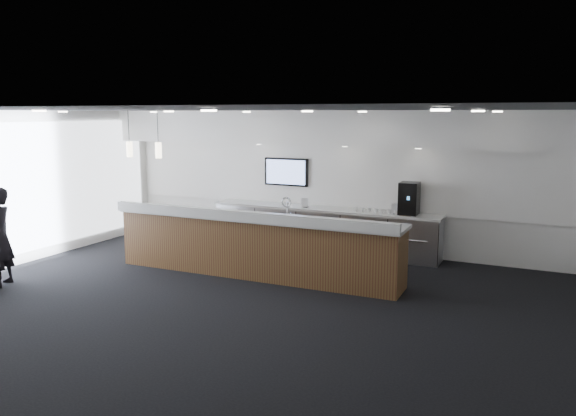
% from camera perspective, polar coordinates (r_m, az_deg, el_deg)
% --- Properties ---
extents(ground, '(10.00, 10.00, 0.00)m').
position_cam_1_polar(ground, '(9.05, -5.22, -9.41)').
color(ground, black).
rests_on(ground, ground).
extents(ceiling, '(10.00, 8.00, 0.02)m').
position_cam_1_polar(ceiling, '(8.56, -5.53, 9.94)').
color(ceiling, black).
rests_on(ceiling, back_wall).
extents(back_wall, '(10.00, 0.02, 3.00)m').
position_cam_1_polar(back_wall, '(12.26, 4.24, 2.81)').
color(back_wall, white).
rests_on(back_wall, ground).
extents(left_wall, '(0.02, 8.00, 3.00)m').
position_cam_1_polar(left_wall, '(12.01, -26.35, 1.70)').
color(left_wall, white).
rests_on(left_wall, ground).
extents(soffit_bulkhead, '(10.00, 0.90, 0.70)m').
position_cam_1_polar(soffit_bulkhead, '(11.76, 3.50, 8.16)').
color(soffit_bulkhead, white).
rests_on(soffit_bulkhead, back_wall).
extents(alcove_panel, '(9.80, 0.06, 1.40)m').
position_cam_1_polar(alcove_panel, '(12.22, 4.19, 3.26)').
color(alcove_panel, white).
rests_on(alcove_panel, back_wall).
extents(window_blinds_wall, '(0.04, 7.36, 2.55)m').
position_cam_1_polar(window_blinds_wall, '(11.98, -26.23, 1.69)').
color(window_blinds_wall, silver).
rests_on(window_blinds_wall, left_wall).
extents(back_credenza, '(5.06, 0.66, 0.95)m').
position_cam_1_polar(back_credenza, '(12.09, 3.56, -2.18)').
color(back_credenza, '#919398').
rests_on(back_credenza, ground).
extents(wall_tv, '(1.05, 0.08, 0.62)m').
position_cam_1_polar(wall_tv, '(12.55, -0.18, 3.69)').
color(wall_tv, black).
rests_on(wall_tv, back_wall).
extents(pendant_left, '(0.12, 0.12, 0.30)m').
position_cam_1_polar(pendant_left, '(10.63, -14.43, 5.56)').
color(pendant_left, beige).
rests_on(pendant_left, ceiling).
extents(pendant_right, '(0.12, 0.12, 0.30)m').
position_cam_1_polar(pendant_right, '(11.09, -17.23, 5.59)').
color(pendant_right, beige).
rests_on(pendant_right, ceiling).
extents(ceiling_can_lights, '(7.00, 5.00, 0.02)m').
position_cam_1_polar(ceiling_can_lights, '(8.56, -5.52, 9.74)').
color(ceiling_can_lights, white).
rests_on(ceiling_can_lights, ceiling).
extents(service_counter, '(5.53, 0.99, 1.49)m').
position_cam_1_polar(service_counter, '(10.28, -3.35, -3.74)').
color(service_counter, '#4B2819').
rests_on(service_counter, ground).
extents(coffee_machine, '(0.38, 0.50, 0.64)m').
position_cam_1_polar(coffee_machine, '(11.41, 12.21, 0.95)').
color(coffee_machine, black).
rests_on(coffee_machine, back_credenza).
extents(info_sign_left, '(0.15, 0.07, 0.21)m').
position_cam_1_polar(info_sign_left, '(12.02, 1.72, 0.55)').
color(info_sign_left, white).
rests_on(info_sign_left, back_credenza).
extents(info_sign_right, '(0.16, 0.06, 0.21)m').
position_cam_1_polar(info_sign_right, '(11.43, 10.83, -0.08)').
color(info_sign_right, white).
rests_on(info_sign_right, back_credenza).
extents(cup_0, '(0.09, 0.09, 0.09)m').
position_cam_1_polar(cup_0, '(11.40, 11.62, -0.45)').
color(cup_0, white).
rests_on(cup_0, back_credenza).
extents(cup_1, '(0.13, 0.13, 0.09)m').
position_cam_1_polar(cup_1, '(11.43, 10.94, -0.40)').
color(cup_1, white).
rests_on(cup_1, back_credenza).
extents(cup_2, '(0.11, 0.11, 0.09)m').
position_cam_1_polar(cup_2, '(11.46, 10.26, -0.35)').
color(cup_2, white).
rests_on(cup_2, back_credenza).
extents(cup_3, '(0.12, 0.12, 0.09)m').
position_cam_1_polar(cup_3, '(11.50, 9.59, -0.30)').
color(cup_3, white).
rests_on(cup_3, back_credenza).
extents(cup_4, '(0.13, 0.13, 0.09)m').
position_cam_1_polar(cup_4, '(11.54, 8.92, -0.24)').
color(cup_4, white).
rests_on(cup_4, back_credenza).
extents(cup_5, '(0.10, 0.10, 0.09)m').
position_cam_1_polar(cup_5, '(11.58, 8.26, -0.19)').
color(cup_5, white).
rests_on(cup_5, back_credenza).
extents(cup_6, '(0.13, 0.13, 0.09)m').
position_cam_1_polar(cup_6, '(11.62, 7.60, -0.14)').
color(cup_6, white).
rests_on(cup_6, back_credenza).
extents(cup_7, '(0.11, 0.11, 0.09)m').
position_cam_1_polar(cup_7, '(11.66, 6.95, -0.09)').
color(cup_7, white).
rests_on(cup_7, back_credenza).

